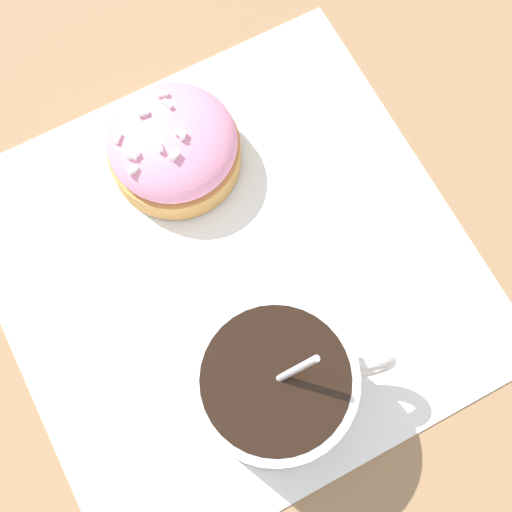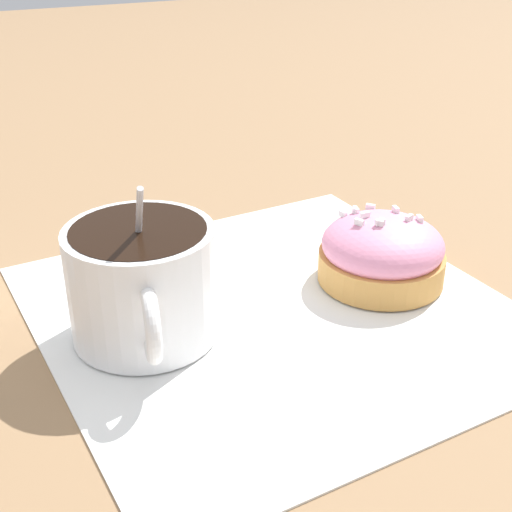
{
  "view_description": "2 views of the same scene",
  "coord_description": "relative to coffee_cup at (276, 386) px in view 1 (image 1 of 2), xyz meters",
  "views": [
    {
      "loc": [
        -0.13,
        0.04,
        0.47
      ],
      "look_at": [
        -0.01,
        -0.01,
        0.04
      ],
      "focal_mm": 50.0,
      "sensor_mm": 36.0,
      "label": 1
    },
    {
      "loc": [
        -0.19,
        -0.38,
        0.26
      ],
      "look_at": [
        -0.01,
        0.01,
        0.04
      ],
      "focal_mm": 50.0,
      "sensor_mm": 36.0,
      "label": 2
    }
  ],
  "objects": [
    {
      "name": "ground_plane",
      "position": [
        0.09,
        -0.01,
        -0.04
      ],
      "size": [
        3.0,
        3.0,
        0.0
      ],
      "primitive_type": "plane",
      "color": "#93704C"
    },
    {
      "name": "coffee_cup",
      "position": [
        0.0,
        0.0,
        0.0
      ],
      "size": [
        0.09,
        0.12,
        0.11
      ],
      "color": "white",
      "rests_on": "paper_napkin"
    },
    {
      "name": "frosted_pastry",
      "position": [
        0.18,
        -0.0,
        -0.02
      ],
      "size": [
        0.09,
        0.09,
        0.05
      ],
      "color": "#D19347",
      "rests_on": "paper_napkin"
    },
    {
      "name": "paper_napkin",
      "position": [
        0.09,
        -0.01,
        -0.04
      ],
      "size": [
        0.33,
        0.34,
        0.0
      ],
      "color": "white",
      "rests_on": "ground_plane"
    }
  ]
}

